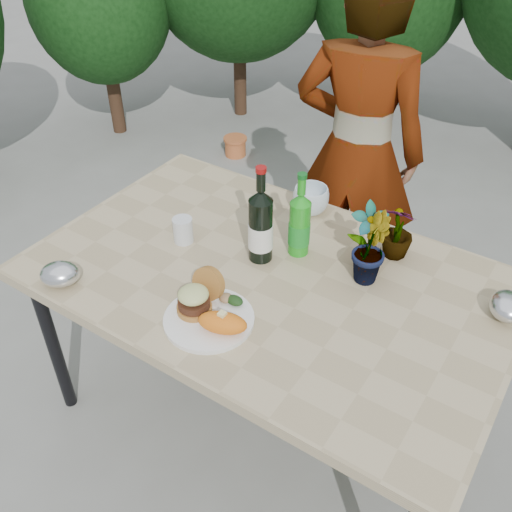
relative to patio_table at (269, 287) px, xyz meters
The scene contains 18 objects.
ground 0.69m from the patio_table, ahead, with size 80.00×80.00×0.00m, color slate.
patio_table is the anchor object (origin of this frame).
shrub_hedge 1.81m from the patio_table, 84.19° to the left, with size 6.92×5.12×2.32m.
dinner_plate 0.30m from the patio_table, 96.41° to the right, with size 0.28×0.28×0.01m, color white.
burger_stack 0.31m from the patio_table, 107.84° to the right, with size 0.11×0.16×0.11m.
sweet_potato 0.33m from the patio_table, 83.54° to the right, with size 0.15×0.08×0.06m, color orange.
grilled_veg 0.22m from the patio_table, 94.44° to the right, with size 0.08×0.05×0.03m.
wine_bottle 0.21m from the patio_table, 140.81° to the left, with size 0.09×0.09×0.36m.
sparkling_water 0.24m from the patio_table, 83.61° to the left, with size 0.08×0.08×0.32m.
plastic_cup 0.38m from the patio_table, behind, with size 0.07×0.07×0.10m, color silver.
seedling_left 0.38m from the patio_table, 41.66° to the left, with size 0.13×0.09×0.24m, color #22511B.
seedling_mid 0.37m from the patio_table, 31.05° to the left, with size 0.13×0.11×0.25m, color #275A1E.
seedling_right 0.48m from the patio_table, 47.56° to the left, with size 0.11×0.11×0.20m, color #2E6021.
blue_bowl 0.43m from the patio_table, 99.88° to the left, with size 0.14×0.14×0.11m, color silver.
foil_packet_left 0.70m from the patio_table, 142.55° to the right, with size 0.13×0.11×0.08m, color silver.
foil_packet_right 0.76m from the patio_table, 18.22° to the left, with size 0.13×0.11×0.08m, color silver.
person 0.87m from the patio_table, 96.00° to the left, with size 0.58×0.38×1.60m, color #996E4C.
terracotta_pot 2.35m from the patio_table, 128.50° to the left, with size 0.17×0.17×0.14m.
Camera 1 is at (0.78, -1.26, 1.99)m, focal length 40.00 mm.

